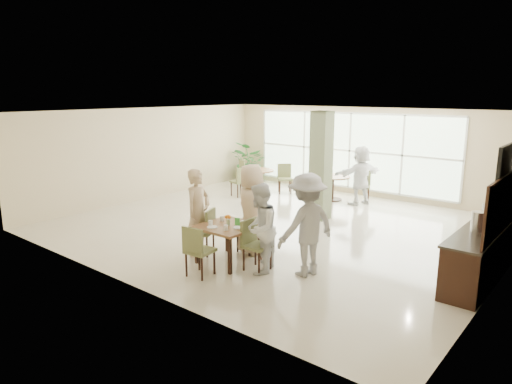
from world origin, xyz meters
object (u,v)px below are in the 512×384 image
Objects in this scene: teen_far at (251,209)px; round_table_right at (333,182)px; teen_left at (198,212)px; adult_b at (361,175)px; adult_standing at (319,169)px; main_table at (228,229)px; potted_plant at (250,162)px; adult_a at (320,175)px; round_table_left at (256,175)px; teen_standing at (307,225)px; buffet_counter at (494,237)px; teen_right at (260,228)px.

round_table_right is at bearing -57.16° from teen_far.
adult_b is at bearing -13.36° from teen_left.
main_table is at bearing 115.84° from adult_standing.
main_table is at bearing -79.65° from round_table_right.
adult_standing reaches higher than main_table.
potted_plant is 3.94m from adult_a.
round_table_left is at bearing -56.19° from adult_b.
adult_b is (-1.67, 5.48, -0.07)m from teen_standing.
potted_plant is at bearing 126.82° from main_table.
teen_standing is at bearing -64.66° from round_table_right.
teen_left is at bearing -61.58° from teen_standing.
buffet_counter is at bearing -15.86° from round_table_left.
adult_b is at bearing -146.77° from teen_standing.
buffet_counter reaches higher than adult_standing.
teen_far reaches higher than main_table.
teen_far reaches higher than adult_standing.
teen_left is 1.08× the size of adult_standing.
buffet_counter reaches higher than adult_a.
teen_left reaches higher than main_table.
buffet_counter is at bearing -1.29° from adult_a.
teen_right is (1.85, -5.89, 0.27)m from round_table_right.
buffet_counter reaches higher than round_table_right.
round_table_left is 7.05m from teen_standing.
adult_standing is (-0.74, 1.18, -0.07)m from adult_a.
potted_plant is (-4.83, 6.45, 0.08)m from main_table.
round_table_left is at bearing -117.28° from teen_standing.
buffet_counter is at bearing 79.76° from adult_b.
round_table_left is at bearing -166.53° from round_table_right.
adult_b is at bearing 146.35° from buffet_counter.
teen_right is at bearing 122.08° from adult_standing.
teen_right reaches higher than main_table.
potted_plant is 8.54m from teen_right.
main_table is at bearing 110.50° from teen_far.
adult_standing is at bearing 142.43° from adult_a.
teen_left reaches higher than adult_b.
adult_standing is (-5.88, 3.23, 0.27)m from buffet_counter.
potted_plant is 8.73m from teen_standing.
teen_far is (-4.03, -2.43, 0.38)m from buffet_counter.
teen_left is at bearing -176.24° from main_table.
teen_right is at bearing 32.46° from adult_b.
teen_standing reaches higher than adult_standing.
adult_a reaches higher than main_table.
teen_left is 0.94× the size of teen_standing.
main_table is 0.74m from teen_far.
main_table is at bearing 25.03° from adult_b.
teen_left is 1.55m from teen_right.
teen_standing is at bearing 40.38° from adult_b.
adult_a is (-1.11, 4.47, -0.04)m from teen_far.
round_table_left is 2.06m from adult_standing.
teen_far is (3.61, -4.60, 0.34)m from round_table_left.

